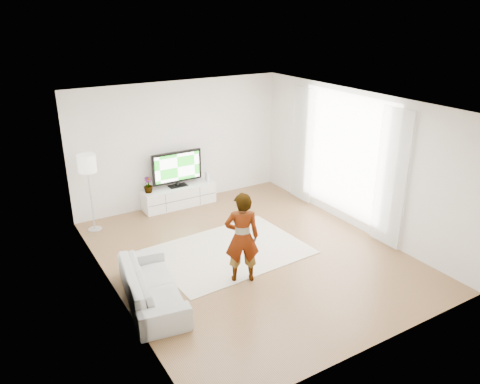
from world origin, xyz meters
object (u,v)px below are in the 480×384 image
rug (230,251)px  player (242,237)px  media_console (179,196)px  floor_lamp (87,167)px  sofa (152,285)px  television (177,168)px

rug → player: bearing=-108.1°
media_console → floor_lamp: 2.31m
rug → sofa: size_ratio=1.42×
media_console → television: (-0.00, 0.03, 0.68)m
television → rug: (-0.08, -2.51, -0.91)m
television → floor_lamp: floor_lamp is taller
media_console → television: television is taller
rug → media_console: bearing=88.1°
media_console → player: 3.50m
media_console → sofa: sofa is taller
television → rug: bearing=-91.9°
player → floor_lamp: size_ratio=0.97×
television → floor_lamp: (-2.00, -0.27, 0.45)m
media_console → television: 0.68m
sofa → floor_lamp: floor_lamp is taller
television → player: player is taller
player → floor_lamp: floor_lamp is taller
sofa → media_console: bearing=-21.1°
rug → floor_lamp: (-1.92, 2.24, 1.35)m
floor_lamp → television: bearing=7.8°
rug → player: player is taller
rug → floor_lamp: bearing=130.6°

